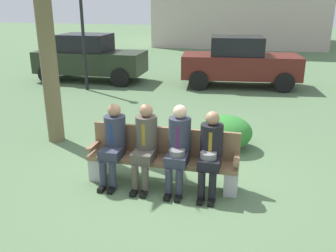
% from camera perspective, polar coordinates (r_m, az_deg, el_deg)
% --- Properties ---
extents(ground_plane, '(80.00, 80.00, 0.00)m').
position_cam_1_polar(ground_plane, '(6.13, 0.27, -8.01)').
color(ground_plane, '#53704B').
extents(park_bench, '(2.38, 0.44, 0.90)m').
position_cam_1_polar(park_bench, '(5.79, -0.79, -4.93)').
color(park_bench, brown).
rests_on(park_bench, ground).
extents(seated_man_leftmost, '(0.34, 0.72, 1.28)m').
position_cam_1_polar(seated_man_leftmost, '(5.79, -8.56, -2.14)').
color(seated_man_leftmost, '#2D3342').
rests_on(seated_man_leftmost, ground).
extents(seated_man_centerleft, '(0.34, 0.72, 1.31)m').
position_cam_1_polar(seated_man_centerleft, '(5.62, -3.61, -2.43)').
color(seated_man_centerleft, '#4C473D').
rests_on(seated_man_centerleft, ground).
extents(seated_man_centerright, '(0.34, 0.72, 1.33)m').
position_cam_1_polar(seated_man_centerright, '(5.49, 1.65, -2.88)').
color(seated_man_centerright, '#2D3342').
rests_on(seated_man_centerright, ground).
extents(seated_man_rightmost, '(0.34, 0.72, 1.26)m').
position_cam_1_polar(seated_man_rightmost, '(5.43, 6.68, -3.66)').
color(seated_man_rightmost, black).
rests_on(seated_man_rightmost, ground).
extents(shrub_near_bench, '(1.05, 0.96, 0.66)m').
position_cam_1_polar(shrub_near_bench, '(7.30, 9.00, -0.92)').
color(shrub_near_bench, '#2D7A2D').
rests_on(shrub_near_bench, ground).
extents(parked_car_near, '(3.93, 1.77, 1.68)m').
position_cam_1_polar(parked_car_near, '(13.71, -12.16, 10.41)').
color(parked_car_near, '#232D1E').
rests_on(parked_car_near, ground).
extents(parked_car_far, '(4.05, 2.08, 1.68)m').
position_cam_1_polar(parked_car_far, '(12.72, 11.12, 9.83)').
color(parked_car_far, '#591E19').
rests_on(parked_car_far, ground).
extents(street_lamp, '(0.24, 0.24, 3.30)m').
position_cam_1_polar(street_lamp, '(12.13, -13.26, 15.00)').
color(street_lamp, black).
rests_on(street_lamp, ground).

